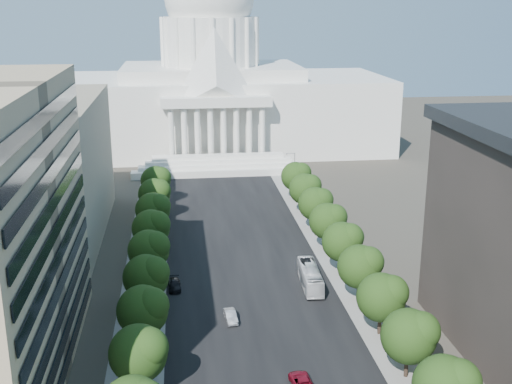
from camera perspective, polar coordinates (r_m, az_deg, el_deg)
name	(u,v)px	position (r m, az deg, el deg)	size (l,w,h in m)	color
road_asphalt	(238,243)	(137.94, -1.62, -4.52)	(30.00, 260.00, 0.01)	black
sidewalk_left	(148,247)	(137.60, -9.55, -4.81)	(8.00, 260.00, 0.02)	gray
sidewalk_right	(325,239)	(140.86, 6.11, -4.16)	(8.00, 260.00, 0.02)	gray
capitol	(211,91)	(225.41, -4.00, 8.91)	(120.00, 56.00, 73.00)	white
office_block_left_far	(10,170)	(146.96, -21.05, 1.82)	(38.00, 52.00, 30.00)	gray
tree_l_c	(141,352)	(85.76, -10.22, -13.82)	(7.79, 7.60, 9.97)	#33261C
tree_l_d	(145,309)	(96.32, -9.87, -10.24)	(7.79, 7.60, 9.97)	#33261C
tree_l_e	(148,276)	(107.18, -9.60, -7.37)	(7.79, 7.60, 9.97)	#33261C
tree_l_f	(150,249)	(118.26, -9.38, -5.04)	(7.79, 7.60, 9.97)	#33261C
tree_l_g	(152,227)	(129.51, -9.19, -3.11)	(7.79, 7.60, 9.97)	#33261C
tree_l_h	(154,209)	(140.88, -9.04, -1.49)	(7.79, 7.60, 9.97)	#33261C
tree_l_i	(156,193)	(152.35, -8.92, -0.11)	(7.79, 7.60, 9.97)	#33261C
tree_l_j	(157,180)	(163.89, -8.80, 1.07)	(7.79, 7.60, 9.97)	#33261C
tree_r_c	(412,335)	(90.77, 13.66, -12.23)	(7.79, 7.60, 9.97)	#33261C
tree_r_d	(384,296)	(100.81, 11.29, -9.06)	(7.79, 7.60, 9.97)	#33261C
tree_r_e	(362,265)	(111.23, 9.38, -6.46)	(7.79, 7.60, 9.97)	#33261C
tree_r_f	(344,241)	(121.94, 7.82, -4.30)	(7.79, 7.60, 9.97)	#33261C
tree_r_g	(329,220)	(132.88, 6.52, -2.49)	(7.79, 7.60, 9.97)	#33261C
tree_r_h	(317,203)	(143.98, 5.42, -0.96)	(7.79, 7.60, 9.97)	#33261C
tree_r_i	(306,188)	(155.22, 4.48, 0.35)	(7.79, 7.60, 9.97)	#33261C
tree_r_j	(297,175)	(166.57, 3.67, 1.48)	(7.79, 7.60, 9.97)	#33261C
streetlight_b	(425,341)	(90.95, 14.76, -12.71)	(2.61, 0.44, 9.00)	gray
streetlight_c	(370,268)	(112.08, 10.11, -6.66)	(2.61, 0.44, 9.00)	gray
streetlight_d	(335,221)	(134.54, 7.04, -2.55)	(2.61, 0.44, 9.00)	gray
streetlight_e	(311,188)	(157.77, 4.87, 0.37)	(2.61, 0.44, 9.00)	gray
streetlight_f	(293,164)	(181.47, 3.27, 2.53)	(2.61, 0.44, 9.00)	gray
car_silver	(231,316)	(105.39, -2.28, -10.98)	(1.71, 4.89, 1.61)	#A4A5AC
car_red	(302,382)	(89.42, 4.09, -16.46)	(2.63, 5.71, 1.59)	maroon
car_dark_b	(175,285)	(117.08, -7.25, -8.19)	(2.17, 5.33, 1.55)	black
city_bus	(310,277)	(117.32, 4.83, -7.50)	(3.06, 13.09, 3.65)	silver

